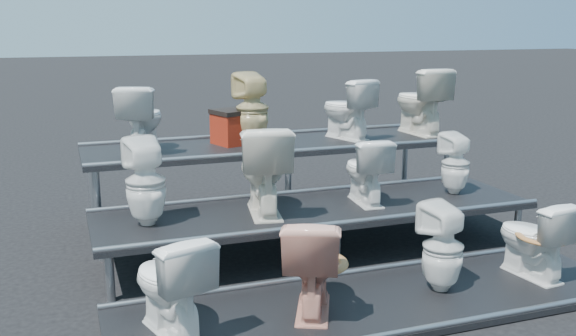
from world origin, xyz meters
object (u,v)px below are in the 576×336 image
object	(u,v)px
toilet_4	(146,182)
toilet_8	(142,119)
toilet_0	(170,283)
toilet_6	(366,170)
toilet_1	(312,263)
toilet_9	(252,109)
toilet_7	(455,164)
toilet_11	(420,101)
toilet_10	(346,109)
red_crate	(236,129)
toilet_2	(443,247)
toilet_5	(263,169)
toilet_3	(533,238)

from	to	relation	value
toilet_4	toilet_8	size ratio (longest dim) A/B	1.09
toilet_0	toilet_6	xyz separation A→B (m)	(2.14, 1.30, 0.36)
toilet_1	toilet_9	distance (m)	2.75
toilet_6	toilet_4	bearing A→B (deg)	5.48
toilet_7	toilet_8	world-z (taller)	toilet_8
toilet_8	toilet_11	size ratio (longest dim) A/B	0.88
toilet_10	red_crate	bearing A→B (deg)	-22.89
toilet_0	toilet_2	size ratio (longest dim) A/B	1.01
red_crate	toilet_1	bearing A→B (deg)	-111.57
toilet_5	toilet_10	size ratio (longest dim) A/B	1.18
toilet_1	toilet_5	size ratio (longest dim) A/B	0.91
toilet_5	toilet_7	xyz separation A→B (m)	(2.07, 0.00, -0.10)
toilet_4	toilet_10	size ratio (longest dim) A/B	1.10
toilet_1	toilet_11	bearing A→B (deg)	-108.55
toilet_7	toilet_11	distance (m)	1.43
toilet_2	toilet_5	world-z (taller)	toilet_5
red_crate	toilet_5	bearing A→B (deg)	-113.53
toilet_3	toilet_2	bearing A→B (deg)	-6.29
toilet_2	red_crate	xyz separation A→B (m)	(-0.97, 2.73, 0.60)
toilet_0	toilet_3	world-z (taller)	toilet_0
toilet_6	toilet_3	bearing A→B (deg)	131.66
red_crate	toilet_11	bearing A→B (deg)	-21.32
toilet_1	toilet_4	xyz separation A→B (m)	(-1.04, 1.30, 0.41)
toilet_9	toilet_1	bearing A→B (deg)	73.83
toilet_3	toilet_10	world-z (taller)	toilet_10
toilet_0	toilet_2	bearing A→B (deg)	163.56
toilet_0	toilet_5	size ratio (longest dim) A/B	0.88
toilet_1	toilet_4	world-z (taller)	toilet_4
toilet_2	toilet_11	bearing A→B (deg)	-129.24
toilet_5	toilet_6	xyz separation A→B (m)	(1.05, 0.00, -0.09)
toilet_0	toilet_6	distance (m)	2.53
toilet_3	toilet_5	distance (m)	2.43
toilet_1	toilet_9	bearing A→B (deg)	-72.21
toilet_1	toilet_6	size ratio (longest dim) A/B	1.16
toilet_1	toilet_2	bearing A→B (deg)	-155.34
toilet_4	toilet_8	world-z (taller)	toilet_8
toilet_0	toilet_1	size ratio (longest dim) A/B	0.97
toilet_8	toilet_11	distance (m)	3.33
toilet_1	toilet_6	world-z (taller)	toilet_6
toilet_4	toilet_9	size ratio (longest dim) A/B	0.96
toilet_2	toilet_4	xyz separation A→B (m)	(-2.17, 1.30, 0.42)
toilet_5	red_crate	size ratio (longest dim) A/B	1.77
toilet_1	toilet_11	size ratio (longest dim) A/B	0.94
toilet_4	toilet_11	bearing A→B (deg)	-166.65
toilet_5	toilet_10	world-z (taller)	toilet_10
toilet_5	toilet_3	bearing A→B (deg)	157.12
toilet_0	toilet_2	xyz separation A→B (m)	(2.20, 0.00, -0.00)
toilet_7	red_crate	xyz separation A→B (m)	(-1.94, 1.43, 0.25)
toilet_0	toilet_11	bearing A→B (deg)	-159.89
toilet_5	red_crate	bearing A→B (deg)	-85.22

